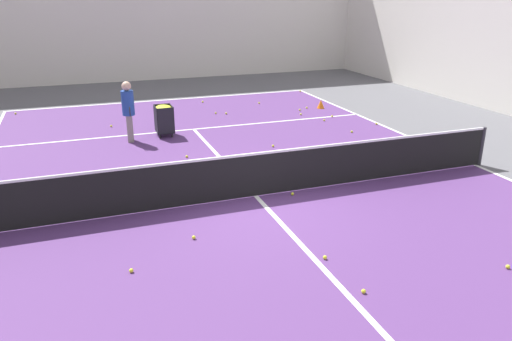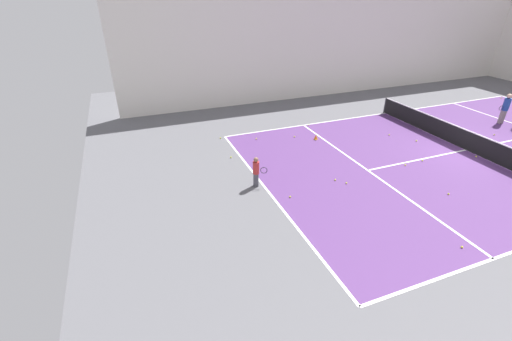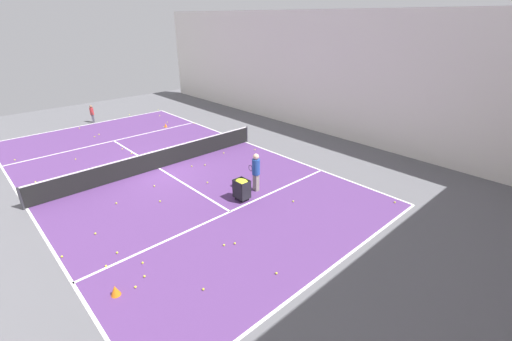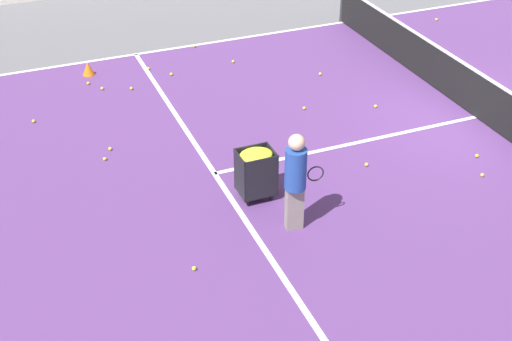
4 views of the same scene
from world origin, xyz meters
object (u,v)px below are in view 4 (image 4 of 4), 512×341
object	(u,v)px
tennis_net	(479,95)
training_cone_1	(88,69)
coach_at_net	(296,176)
ball_cart	(256,165)

from	to	relation	value
tennis_net	training_cone_1	world-z (taller)	tennis_net
training_cone_1	tennis_net	bearing A→B (deg)	-125.90
tennis_net	coach_at_net	distance (m)	5.60
coach_at_net	tennis_net	bearing A→B (deg)	28.92
ball_cart	coach_at_net	bearing A→B (deg)	-166.46
ball_cart	training_cone_1	distance (m)	6.47
ball_cart	training_cone_1	size ratio (longest dim) A/B	2.95
training_cone_1	coach_at_net	bearing A→B (deg)	-164.53
tennis_net	ball_cart	xyz separation A→B (m)	(-1.00, 5.44, 0.15)
coach_at_net	training_cone_1	xyz separation A→B (m)	(7.26, 2.01, -0.85)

